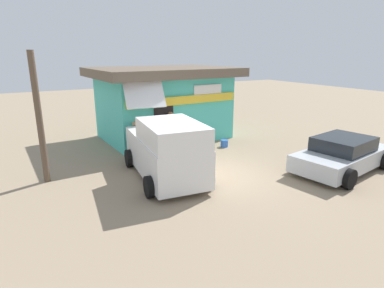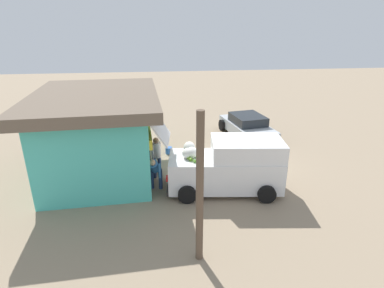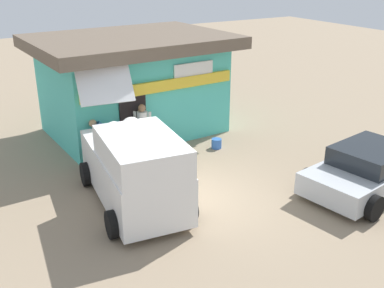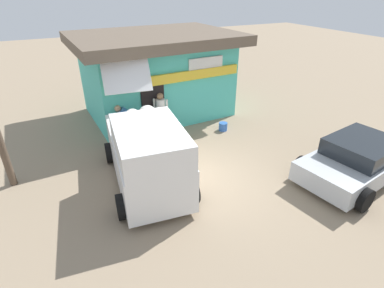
{
  "view_description": "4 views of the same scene",
  "coord_description": "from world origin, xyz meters",
  "px_view_note": "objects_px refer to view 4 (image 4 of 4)",
  "views": [
    {
      "loc": [
        -5.59,
        -8.98,
        4.13
      ],
      "look_at": [
        0.2,
        1.42,
        0.71
      ],
      "focal_mm": 29.78,
      "sensor_mm": 36.0,
      "label": 1
    },
    {
      "loc": [
        -11.84,
        3.01,
        6.09
      ],
      "look_at": [
        1.68,
        1.39,
        0.75
      ],
      "focal_mm": 29.2,
      "sensor_mm": 36.0,
      "label": 2
    },
    {
      "loc": [
        -5.44,
        -9.44,
        5.89
      ],
      "look_at": [
        0.38,
        0.52,
        1.24
      ],
      "focal_mm": 43.15,
      "sensor_mm": 36.0,
      "label": 3
    },
    {
      "loc": [
        -3.46,
        -6.86,
        5.27
      ],
      "look_at": [
        0.11,
        0.49,
        0.87
      ],
      "focal_mm": 28.21,
      "sensor_mm": 36.0,
      "label": 4
    }
  ],
  "objects_px": {
    "delivery_van": "(146,152)",
    "unloaded_banana_pile": "(130,130)",
    "paint_bucket": "(223,127)",
    "parked_sedan": "(359,159)",
    "vendor_standing": "(161,112)",
    "customer_bending": "(128,120)",
    "storefront_bar": "(157,73)"
  },
  "relations": [
    {
      "from": "delivery_van",
      "to": "unloaded_banana_pile",
      "type": "bearing_deg",
      "value": 83.72
    },
    {
      "from": "unloaded_banana_pile",
      "to": "paint_bucket",
      "type": "relative_size",
      "value": 2.89
    },
    {
      "from": "parked_sedan",
      "to": "delivery_van",
      "type": "bearing_deg",
      "value": 157.2
    },
    {
      "from": "delivery_van",
      "to": "vendor_standing",
      "type": "relative_size",
      "value": 2.9
    },
    {
      "from": "paint_bucket",
      "to": "customer_bending",
      "type": "bearing_deg",
      "value": 169.13
    },
    {
      "from": "delivery_van",
      "to": "vendor_standing",
      "type": "distance_m",
      "value": 3.08
    },
    {
      "from": "vendor_standing",
      "to": "parked_sedan",
      "type": "bearing_deg",
      "value": -49.79
    },
    {
      "from": "customer_bending",
      "to": "paint_bucket",
      "type": "bearing_deg",
      "value": -10.87
    },
    {
      "from": "vendor_standing",
      "to": "customer_bending",
      "type": "bearing_deg",
      "value": 176.01
    },
    {
      "from": "delivery_van",
      "to": "parked_sedan",
      "type": "distance_m",
      "value": 6.33
    },
    {
      "from": "storefront_bar",
      "to": "parked_sedan",
      "type": "xyz_separation_m",
      "value": [
        3.63,
        -7.5,
        -1.2
      ]
    },
    {
      "from": "vendor_standing",
      "to": "unloaded_banana_pile",
      "type": "height_order",
      "value": "vendor_standing"
    },
    {
      "from": "delivery_van",
      "to": "unloaded_banana_pile",
      "type": "height_order",
      "value": "delivery_van"
    },
    {
      "from": "delivery_van",
      "to": "paint_bucket",
      "type": "relative_size",
      "value": 14.85
    },
    {
      "from": "vendor_standing",
      "to": "paint_bucket",
      "type": "bearing_deg",
      "value": -14.34
    },
    {
      "from": "delivery_van",
      "to": "paint_bucket",
      "type": "bearing_deg",
      "value": 28.56
    },
    {
      "from": "storefront_bar",
      "to": "parked_sedan",
      "type": "distance_m",
      "value": 8.42
    },
    {
      "from": "unloaded_banana_pile",
      "to": "storefront_bar",
      "type": "bearing_deg",
      "value": 43.6
    },
    {
      "from": "delivery_van",
      "to": "unloaded_banana_pile",
      "type": "distance_m",
      "value": 3.43
    },
    {
      "from": "parked_sedan",
      "to": "vendor_standing",
      "type": "xyz_separation_m",
      "value": [
        -4.36,
        5.15,
        0.41
      ]
    },
    {
      "from": "parked_sedan",
      "to": "vendor_standing",
      "type": "bearing_deg",
      "value": 130.21
    },
    {
      "from": "storefront_bar",
      "to": "vendor_standing",
      "type": "distance_m",
      "value": 2.59
    },
    {
      "from": "storefront_bar",
      "to": "customer_bending",
      "type": "distance_m",
      "value": 3.14
    },
    {
      "from": "storefront_bar",
      "to": "paint_bucket",
      "type": "xyz_separation_m",
      "value": [
        1.65,
        -2.96,
        -1.64
      ]
    },
    {
      "from": "delivery_van",
      "to": "customer_bending",
      "type": "distance_m",
      "value": 2.8
    },
    {
      "from": "delivery_van",
      "to": "vendor_standing",
      "type": "height_order",
      "value": "delivery_van"
    },
    {
      "from": "parked_sedan",
      "to": "unloaded_banana_pile",
      "type": "distance_m",
      "value": 7.94
    },
    {
      "from": "storefront_bar",
      "to": "vendor_standing",
      "type": "bearing_deg",
      "value": -107.26
    },
    {
      "from": "parked_sedan",
      "to": "paint_bucket",
      "type": "distance_m",
      "value": 4.97
    },
    {
      "from": "paint_bucket",
      "to": "delivery_van",
      "type": "bearing_deg",
      "value": -151.44
    },
    {
      "from": "vendor_standing",
      "to": "customer_bending",
      "type": "xyz_separation_m",
      "value": [
        -1.24,
        0.09,
        -0.12
      ]
    },
    {
      "from": "storefront_bar",
      "to": "parked_sedan",
      "type": "height_order",
      "value": "storefront_bar"
    }
  ]
}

